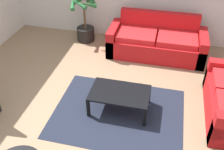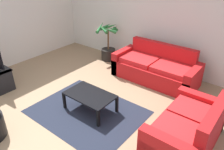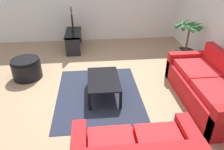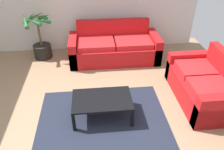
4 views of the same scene
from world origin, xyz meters
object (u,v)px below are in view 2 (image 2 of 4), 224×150
(couch_loveseat, at_px, (187,130))
(coffee_table, at_px, (90,96))
(couch_main, at_px, (156,69))
(potted_palm, at_px, (108,46))

(couch_loveseat, xyz_separation_m, coffee_table, (-1.93, -0.29, 0.04))
(couch_main, distance_m, potted_palm, 1.80)
(coffee_table, xyz_separation_m, potted_palm, (-1.35, 2.26, 0.10))
(couch_loveseat, bearing_deg, couch_main, 131.52)
(couch_loveseat, bearing_deg, coffee_table, -171.45)
(couch_loveseat, distance_m, potted_palm, 3.83)
(couch_main, distance_m, coffee_table, 2.04)
(couch_loveseat, relative_size, coffee_table, 1.59)
(couch_main, relative_size, coffee_table, 2.15)
(coffee_table, relative_size, potted_palm, 0.87)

